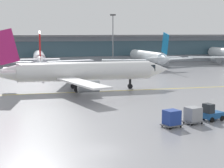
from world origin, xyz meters
TOP-DOWN VIEW (x-y plane):
  - ground_plane at (0.00, 0.00)m, footprint 400.00×400.00m
  - taxiway_centreline_stripe at (5.43, 32.85)m, footprint 109.98×2.81m
  - terminal_concourse at (0.00, 94.63)m, footprint 204.76×11.00m
  - gate_airplane_2 at (0.02, 74.38)m, footprint 30.39×32.71m
  - gate_airplane_3 at (32.28, 74.60)m, footprint 29.32×31.48m
  - taxiing_regional_jet at (4.99, 34.86)m, footprint 33.72×31.42m
  - baggage_tug at (15.51, 7.75)m, footprint 2.88×2.18m
  - cargo_dolly_lead at (12.67, 6.95)m, footprint 2.45×2.11m
  - cargo_dolly_trailing at (9.61, 6.09)m, footprint 2.45×2.11m
  - apron_light_mast_2 at (24.41, 85.80)m, footprint 1.80×0.36m

SIDE VIEW (x-z plane):
  - ground_plane at x=0.00m, z-range 0.00..0.00m
  - taxiway_centreline_stripe at x=5.43m, z-range 0.00..0.01m
  - baggage_tug at x=15.51m, z-range -0.16..1.94m
  - cargo_dolly_lead at x=12.67m, z-range 0.08..2.02m
  - cargo_dolly_trailing at x=9.61m, z-range 0.08..2.02m
  - gate_airplane_3 at x=32.28m, z-range -2.09..8.35m
  - gate_airplane_2 at x=0.02m, z-range -2.17..8.67m
  - taxiing_regional_jet at x=4.99m, z-range -2.24..8.95m
  - terminal_concourse at x=0.00m, z-range 0.12..9.72m
  - apron_light_mast_2 at x=24.41m, z-range 0.70..16.89m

